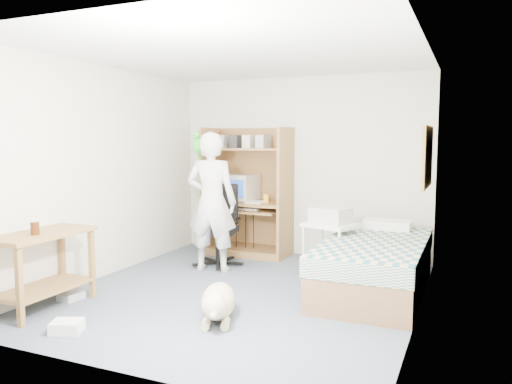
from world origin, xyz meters
TOP-DOWN VIEW (x-y plane):
  - floor at (0.00, 0.00)m, footprint 4.00×4.00m
  - wall_back at (0.00, 2.00)m, footprint 3.60×0.02m
  - wall_right at (1.80, 0.00)m, footprint 0.02×4.00m
  - wall_left at (-1.80, 0.00)m, footprint 0.02×4.00m
  - ceiling at (0.00, 0.00)m, footprint 3.60×4.00m
  - computer_hutch at (-0.70, 1.74)m, footprint 1.20×0.63m
  - bed at (1.30, 0.62)m, footprint 1.02×2.02m
  - side_desk at (-1.55, -1.20)m, footprint 0.50×1.00m
  - corkboard at (1.77, 0.90)m, footprint 0.04×0.94m
  - office_chair at (-0.79, 1.00)m, footprint 0.59×0.59m
  - person at (-0.73, 0.70)m, footprint 0.69×0.51m
  - parrot at (-0.93, 0.71)m, footprint 0.13×0.22m
  - dog at (0.13, -0.78)m, footprint 0.55×0.93m
  - printer_cart at (0.73, 0.90)m, footprint 0.67×0.60m
  - printer at (0.73, 0.90)m, footprint 0.50×0.44m
  - crt_monitor at (-0.81, 1.75)m, footprint 0.43×0.45m
  - keyboard at (-0.70, 1.58)m, footprint 0.46×0.19m
  - pencil_cup at (-0.39, 1.65)m, footprint 0.08×0.08m
  - drink_glass at (-1.50, -1.32)m, footprint 0.08×0.08m
  - floor_box_a at (-0.89, -1.58)m, footprint 0.31×0.28m
  - floor_box_b at (-1.50, -0.90)m, footprint 0.20×0.24m

SIDE VIEW (x-z plane):
  - floor at x=0.00m, z-range 0.00..0.00m
  - floor_box_b at x=-1.50m, z-range 0.00..0.08m
  - floor_box_a at x=-0.89m, z-range 0.00..0.10m
  - dog at x=0.13m, z-range -0.02..0.34m
  - bed at x=1.30m, z-range -0.04..0.62m
  - office_chair at x=-0.79m, z-range -0.15..0.89m
  - printer_cart at x=0.73m, z-range 0.11..0.78m
  - side_desk at x=-1.55m, z-range 0.12..0.87m
  - keyboard at x=-0.70m, z-range 0.66..0.69m
  - printer at x=0.73m, z-range 0.67..0.85m
  - drink_glass at x=-1.50m, z-range 0.75..0.87m
  - pencil_cup at x=-0.39m, z-range 0.76..0.88m
  - computer_hutch at x=-0.70m, z-range -0.08..1.72m
  - person at x=-0.73m, z-range 0.00..1.73m
  - crt_monitor at x=-0.81m, z-range 0.77..1.14m
  - wall_back at x=0.00m, z-range 0.00..2.50m
  - wall_right at x=1.80m, z-range 0.00..2.50m
  - wall_left at x=-1.80m, z-range 0.00..2.50m
  - corkboard at x=1.77m, z-range 1.12..1.78m
  - parrot at x=-0.93m, z-range 1.41..1.76m
  - ceiling at x=0.00m, z-range 2.49..2.51m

